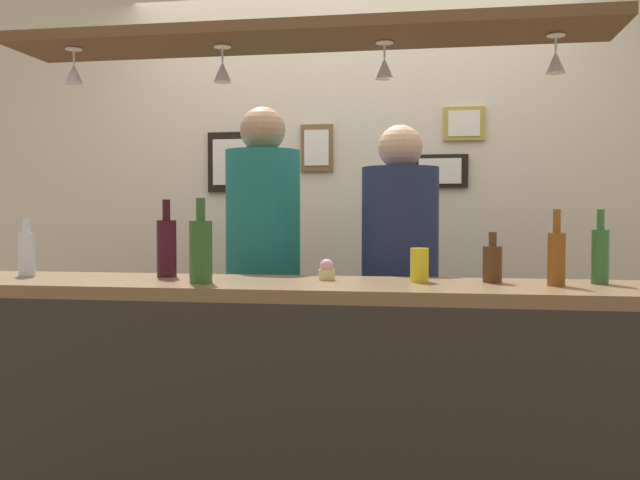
% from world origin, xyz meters
% --- Properties ---
extents(back_wall, '(4.40, 0.06, 2.60)m').
position_xyz_m(back_wall, '(0.00, 1.10, 1.30)').
color(back_wall, beige).
rests_on(back_wall, ground_plane).
extents(bar_counter, '(2.70, 0.55, 1.04)m').
position_xyz_m(bar_counter, '(0.00, -0.51, 0.70)').
color(bar_counter, brown).
rests_on(bar_counter, ground_plane).
extents(overhead_glass_rack, '(2.20, 0.36, 0.04)m').
position_xyz_m(overhead_glass_rack, '(0.00, -0.30, 1.92)').
color(overhead_glass_rack, brown).
extents(hanging_wineglass_far_left, '(0.07, 0.07, 0.13)m').
position_xyz_m(hanging_wineglass_far_left, '(-0.86, -0.35, 1.81)').
color(hanging_wineglass_far_left, silver).
rests_on(hanging_wineglass_far_left, overhead_glass_rack).
extents(hanging_wineglass_left, '(0.07, 0.07, 0.13)m').
position_xyz_m(hanging_wineglass_left, '(-0.30, -0.29, 1.81)').
color(hanging_wineglass_left, silver).
rests_on(hanging_wineglass_left, overhead_glass_rack).
extents(hanging_wineglass_center_left, '(0.07, 0.07, 0.13)m').
position_xyz_m(hanging_wineglass_center_left, '(0.30, -0.25, 1.81)').
color(hanging_wineglass_center_left, silver).
rests_on(hanging_wineglass_center_left, overhead_glass_rack).
extents(hanging_wineglass_center, '(0.07, 0.07, 0.13)m').
position_xyz_m(hanging_wineglass_center, '(0.89, -0.26, 1.81)').
color(hanging_wineglass_center, silver).
rests_on(hanging_wineglass_center, overhead_glass_rack).
extents(person_left_teal_shirt, '(0.34, 0.34, 1.77)m').
position_xyz_m(person_left_teal_shirt, '(-0.30, 0.31, 1.07)').
color(person_left_teal_shirt, '#2D334C').
rests_on(person_left_teal_shirt, ground_plane).
extents(person_middle_navy_shirt, '(0.34, 0.34, 1.67)m').
position_xyz_m(person_middle_navy_shirt, '(0.32, 0.31, 1.01)').
color(person_middle_navy_shirt, '#2D334C').
rests_on(person_middle_navy_shirt, ground_plane).
extents(bottle_beer_amber_tall, '(0.06, 0.06, 0.26)m').
position_xyz_m(bottle_beer_amber_tall, '(0.89, -0.34, 1.14)').
color(bottle_beer_amber_tall, brown).
rests_on(bottle_beer_amber_tall, bar_counter).
extents(bottle_wine_dark_red, '(0.08, 0.08, 0.30)m').
position_xyz_m(bottle_wine_dark_red, '(-0.55, -0.23, 1.15)').
color(bottle_wine_dark_red, '#380F19').
rests_on(bottle_wine_dark_red, bar_counter).
extents(bottle_beer_brown_stubby, '(0.07, 0.07, 0.18)m').
position_xyz_m(bottle_beer_brown_stubby, '(0.68, -0.26, 1.11)').
color(bottle_beer_brown_stubby, '#512D14').
rests_on(bottle_beer_brown_stubby, bar_counter).
extents(bottle_soda_clear, '(0.06, 0.06, 0.23)m').
position_xyz_m(bottle_soda_clear, '(-1.11, -0.28, 1.13)').
color(bottle_soda_clear, silver).
rests_on(bottle_soda_clear, bar_counter).
extents(bottle_beer_green_import, '(0.06, 0.06, 0.26)m').
position_xyz_m(bottle_beer_green_import, '(1.05, -0.24, 1.14)').
color(bottle_beer_green_import, '#336B2D').
rests_on(bottle_beer_green_import, bar_counter).
extents(bottle_champagne_green, '(0.08, 0.08, 0.30)m').
position_xyz_m(bottle_champagne_green, '(-0.33, -0.45, 1.15)').
color(bottle_champagne_green, '#2D5623').
rests_on(bottle_champagne_green, bar_counter).
extents(drink_can, '(0.07, 0.07, 0.12)m').
position_xyz_m(drink_can, '(0.42, -0.28, 1.10)').
color(drink_can, yellow).
rests_on(drink_can, bar_counter).
extents(cupcake, '(0.06, 0.06, 0.08)m').
position_xyz_m(cupcake, '(0.09, -0.26, 1.07)').
color(cupcake, beige).
rests_on(cupcake, bar_counter).
extents(picture_frame_upper_small, '(0.22, 0.02, 0.18)m').
position_xyz_m(picture_frame_upper_small, '(0.63, 1.06, 1.76)').
color(picture_frame_upper_small, '#B29338').
rests_on(picture_frame_upper_small, back_wall).
extents(picture_frame_crest, '(0.18, 0.02, 0.26)m').
position_xyz_m(picture_frame_crest, '(-0.18, 1.06, 1.65)').
color(picture_frame_crest, brown).
rests_on(picture_frame_crest, back_wall).
extents(picture_frame_caricature, '(0.26, 0.02, 0.34)m').
position_xyz_m(picture_frame_caricature, '(-0.68, 1.06, 1.57)').
color(picture_frame_caricature, black).
rests_on(picture_frame_caricature, back_wall).
extents(picture_frame_lower_pair, '(0.30, 0.02, 0.18)m').
position_xyz_m(picture_frame_lower_pair, '(0.50, 1.06, 1.51)').
color(picture_frame_lower_pair, black).
rests_on(picture_frame_lower_pair, back_wall).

